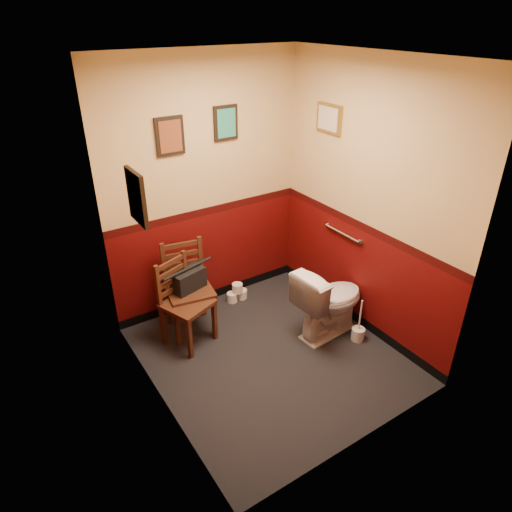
# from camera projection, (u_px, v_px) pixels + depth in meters

# --- Properties ---
(floor) EXTENTS (2.20, 2.40, 0.00)m
(floor) POSITION_uv_depth(u_px,v_px,m) (270.00, 356.00, 4.47)
(floor) COLOR black
(floor) RESTS_ON ground
(ceiling) EXTENTS (2.20, 2.40, 0.00)m
(ceiling) POSITION_uv_depth(u_px,v_px,m) (276.00, 56.00, 3.18)
(ceiling) COLOR silver
(ceiling) RESTS_ON ground
(wall_back) EXTENTS (2.20, 0.00, 2.70)m
(wall_back) POSITION_uv_depth(u_px,v_px,m) (206.00, 189.00, 4.70)
(wall_back) COLOR #4C0807
(wall_back) RESTS_ON ground
(wall_front) EXTENTS (2.20, 0.00, 2.70)m
(wall_front) POSITION_uv_depth(u_px,v_px,m) (379.00, 298.00, 2.94)
(wall_front) COLOR #4C0807
(wall_front) RESTS_ON ground
(wall_left) EXTENTS (0.00, 2.40, 2.70)m
(wall_left) POSITION_uv_depth(u_px,v_px,m) (148.00, 267.00, 3.29)
(wall_left) COLOR #4C0807
(wall_left) RESTS_ON ground
(wall_right) EXTENTS (0.00, 2.40, 2.70)m
(wall_right) POSITION_uv_depth(u_px,v_px,m) (367.00, 204.00, 4.35)
(wall_right) COLOR #4C0807
(wall_right) RESTS_ON ground
(grab_bar) EXTENTS (0.05, 0.56, 0.06)m
(grab_bar) POSITION_uv_depth(u_px,v_px,m) (343.00, 233.00, 4.71)
(grab_bar) COLOR silver
(grab_bar) RESTS_ON wall_right
(framed_print_back_a) EXTENTS (0.28, 0.04, 0.36)m
(framed_print_back_a) POSITION_uv_depth(u_px,v_px,m) (170.00, 136.00, 4.23)
(framed_print_back_a) COLOR black
(framed_print_back_a) RESTS_ON wall_back
(framed_print_back_b) EXTENTS (0.26, 0.04, 0.34)m
(framed_print_back_b) POSITION_uv_depth(u_px,v_px,m) (226.00, 123.00, 4.50)
(framed_print_back_b) COLOR black
(framed_print_back_b) RESTS_ON wall_back
(framed_print_left) EXTENTS (0.04, 0.30, 0.38)m
(framed_print_left) POSITION_uv_depth(u_px,v_px,m) (137.00, 197.00, 3.14)
(framed_print_left) COLOR black
(framed_print_left) RESTS_ON wall_left
(framed_print_right) EXTENTS (0.04, 0.34, 0.28)m
(framed_print_right) POSITION_uv_depth(u_px,v_px,m) (329.00, 118.00, 4.45)
(framed_print_right) COLOR olive
(framed_print_right) RESTS_ON wall_right
(toilet) EXTENTS (0.81, 0.50, 0.77)m
(toilet) POSITION_uv_depth(u_px,v_px,m) (330.00, 301.00, 4.62)
(toilet) COLOR white
(toilet) RESTS_ON floor
(toilet_brush) EXTENTS (0.13, 0.13, 0.48)m
(toilet_brush) POSITION_uv_depth(u_px,v_px,m) (358.00, 333.00, 4.65)
(toilet_brush) COLOR silver
(toilet_brush) RESTS_ON floor
(chair_left) EXTENTS (0.54, 0.54, 0.90)m
(chair_left) POSITION_uv_depth(u_px,v_px,m) (184.00, 302.00, 4.48)
(chair_left) COLOR #442214
(chair_left) RESTS_ON floor
(chair_right) EXTENTS (0.52, 0.52, 0.96)m
(chair_right) POSITION_uv_depth(u_px,v_px,m) (188.00, 288.00, 4.65)
(chair_right) COLOR #442214
(chair_right) RESTS_ON floor
(handbag) EXTENTS (0.37, 0.25, 0.25)m
(handbag) POSITION_uv_depth(u_px,v_px,m) (188.00, 280.00, 4.55)
(handbag) COLOR black
(handbag) RESTS_ON chair_right
(tp_stack) EXTENTS (0.25, 0.13, 0.22)m
(tp_stack) POSITION_uv_depth(u_px,v_px,m) (237.00, 293.00, 5.28)
(tp_stack) COLOR silver
(tp_stack) RESTS_ON floor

